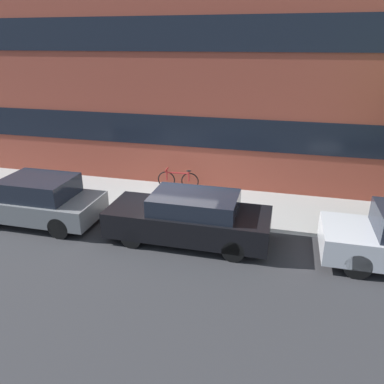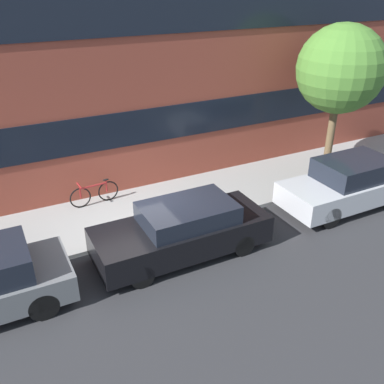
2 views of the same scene
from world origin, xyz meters
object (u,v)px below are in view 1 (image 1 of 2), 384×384
at_px(parked_car_black, 190,218).
at_px(fire_hydrant, 65,188).
at_px(bicycle, 178,179).
at_px(parked_car_grey, 38,200).

distance_m(parked_car_black, fire_hydrant, 5.15).
xyz_separation_m(parked_car_black, bicycle, (-1.33, 3.43, -0.21)).
bearing_deg(parked_car_black, fire_hydrant, -18.77).
bearing_deg(fire_hydrant, parked_car_black, -18.77).
distance_m(parked_car_black, bicycle, 3.68).
bearing_deg(bicycle, parked_car_black, 107.27).
height_order(parked_car_black, fire_hydrant, parked_car_black).
bearing_deg(fire_hydrant, bicycle, 26.59).
bearing_deg(parked_car_black, parked_car_grey, 0.00).
xyz_separation_m(parked_car_grey, bicycle, (3.41, 3.43, -0.23)).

